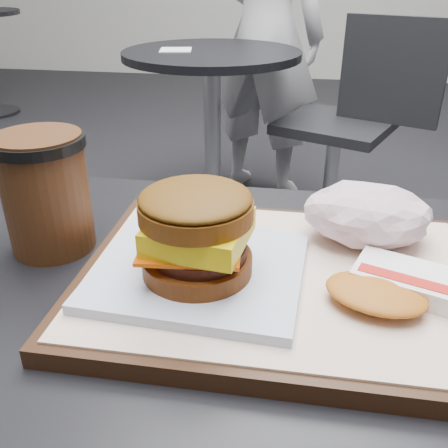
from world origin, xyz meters
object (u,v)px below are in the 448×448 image
hash_brown (393,286)px  crumpled_wrapper (368,214)px  coffee_cup (45,189)px  patron (265,34)px  neighbor_table (212,102)px  neighbor_chair (354,114)px  breakfast_sandwich (198,242)px  serving_tray (280,280)px

hash_brown → crumpled_wrapper: size_ratio=1.01×
coffee_cup → patron: 1.98m
patron → coffee_cup: bearing=108.4°
neighbor_table → patron: (0.17, 0.43, 0.21)m
hash_brown → neighbor_table: hash_brown is taller
neighbor_chair → breakfast_sandwich: bearing=-99.7°
breakfast_sandwich → coffee_cup: bearing=159.4°
neighbor_chair → patron: bearing=137.6°
hash_brown → neighbor_table: bearing=106.0°
neighbor_chair → crumpled_wrapper: bearing=-94.6°
hash_brown → breakfast_sandwich: bearing=-179.7°
serving_tray → breakfast_sandwich: breakfast_sandwich is taller
serving_tray → neighbor_chair: 1.69m
breakfast_sandwich → hash_brown: 0.18m
coffee_cup → neighbor_table: size_ratio=0.17×
serving_tray → patron: patron is taller
coffee_cup → neighbor_table: coffee_cup is taller
crumpled_wrapper → breakfast_sandwich: bearing=-147.1°
serving_tray → coffee_cup: (-0.25, 0.04, 0.06)m
crumpled_wrapper → coffee_cup: size_ratio=1.01×
hash_brown → patron: bearing=98.1°
neighbor_table → coffee_cup: bearing=-85.9°
neighbor_table → hash_brown: bearing=-74.0°
coffee_cup → patron: size_ratio=0.08×
crumpled_wrapper → neighbor_table: 1.60m
breakfast_sandwich → crumpled_wrapper: 0.19m
breakfast_sandwich → neighbor_table: 1.67m
patron → crumpled_wrapper: bearing=118.2°
serving_tray → patron: 2.03m
serving_tray → patron: size_ratio=0.25×
hash_brown → neighbor_table: (-0.46, 1.62, -0.25)m
hash_brown → crumpled_wrapper: (-0.01, 0.10, 0.02)m
serving_tray → neighbor_chair: neighbor_chair is taller
crumpled_wrapper → neighbor_chair: size_ratio=0.15×
breakfast_sandwich → hash_brown: breakfast_sandwich is taller
breakfast_sandwich → neighbor_table: breakfast_sandwich is taller
serving_tray → breakfast_sandwich: (-0.07, -0.02, 0.05)m
hash_brown → neighbor_chair: bearing=86.1°
serving_tray → coffee_cup: 0.26m
serving_tray → crumpled_wrapper: bearing=42.9°
crumpled_wrapper → coffee_cup: coffee_cup is taller
neighbor_chair → patron: patron is taller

